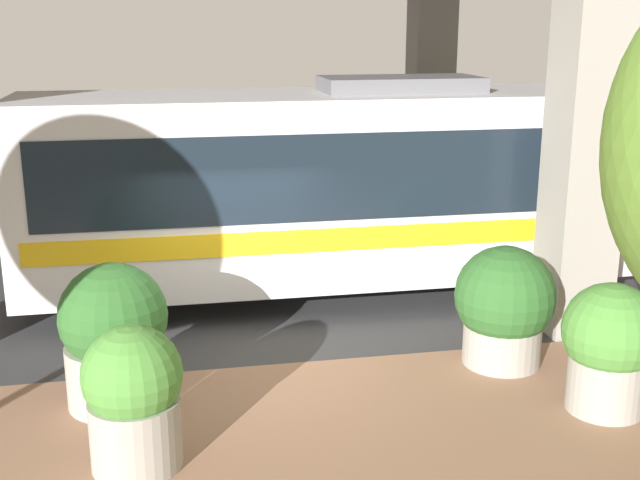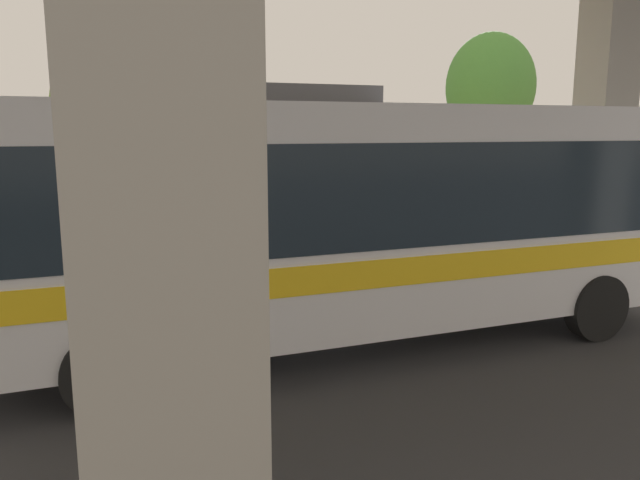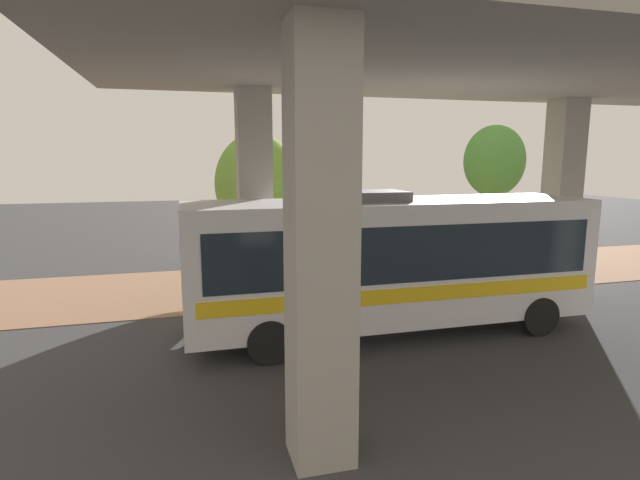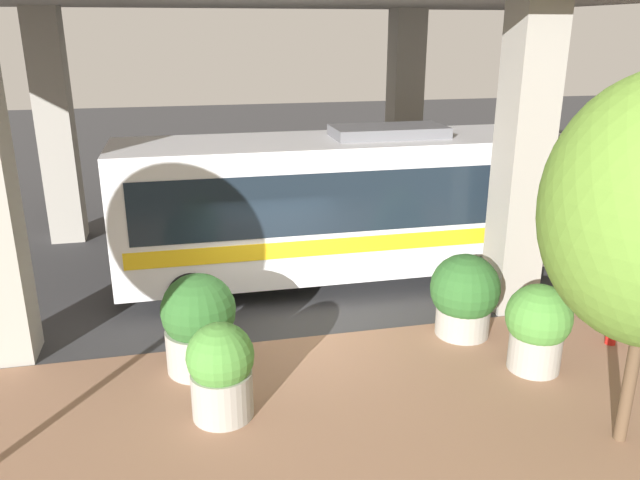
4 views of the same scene
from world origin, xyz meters
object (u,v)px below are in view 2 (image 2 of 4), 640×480
planter_front (385,228)px  bus (344,210)px  fire_hydrant (43,276)px  planter_middle (429,234)px  street_tree_near (123,111)px  planter_back (147,243)px  planter_extra (194,255)px  street_tree_far (490,87)px

planter_front → bus: bearing=-33.1°
fire_hydrant → planter_middle: planter_middle is taller
planter_front → street_tree_near: (-1.89, -5.66, 2.71)m
planter_back → planter_extra: (1.52, 0.67, -0.00)m
fire_hydrant → planter_extra: size_ratio=0.54×
fire_hydrant → planter_extra: bearing=68.5°
bus → street_tree_far: street_tree_far is taller
planter_back → planter_extra: 1.66m
planter_middle → planter_extra: planter_middle is taller
street_tree_near → planter_extra: bearing=13.0°
planter_extra → street_tree_near: bearing=-167.0°
bus → street_tree_near: street_tree_near is taller
planter_back → street_tree_far: size_ratio=0.27×
planter_back → street_tree_far: 11.20m
planter_middle → planter_extra: 5.09m
bus → street_tree_near: size_ratio=1.92×
bus → planter_back: bearing=-154.5°
street_tree_near → fire_hydrant: bearing=-34.1°
fire_hydrant → planter_extra: (1.02, 2.60, 0.39)m
bus → fire_hydrant: 6.16m
street_tree_far → bus: bearing=-46.3°
fire_hydrant → planter_front: size_ratio=0.57×
planter_front → planter_middle: 1.55m
bus → planter_extra: size_ratio=6.17×
planter_middle → street_tree_far: bearing=133.1°
bus → planter_extra: bearing=-153.6°
planter_back → street_tree_near: (-2.11, -0.17, 2.67)m
planter_front → planter_back: planter_back is taller
planter_back → street_tree_near: bearing=-175.3°
planter_middle → planter_back: 5.90m
planter_middle → street_tree_far: size_ratio=0.30×
planter_extra → street_tree_far: (-4.42, 9.58, 3.48)m
planter_middle → planter_extra: (0.21, -5.08, -0.05)m
planter_front → planter_extra: 5.12m
bus → planter_front: 6.03m
fire_hydrant → street_tree_near: size_ratio=0.17×
planter_middle → street_tree_near: size_ratio=0.33×
planter_front → planter_extra: planter_extra is taller
planter_front → planter_back: (0.22, -5.49, 0.04)m
planter_front → planter_extra: (1.74, -4.82, 0.04)m
planter_back → street_tree_near: size_ratio=0.30×
bus → planter_middle: bus is taller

